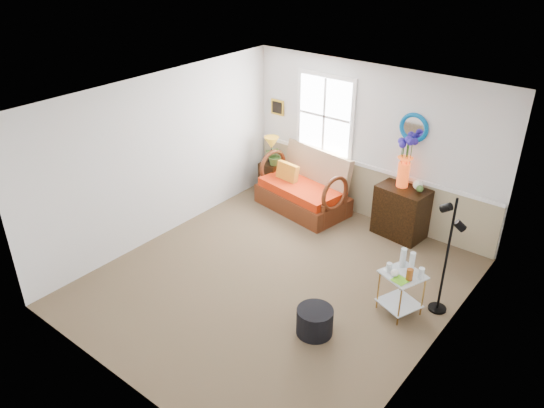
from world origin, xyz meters
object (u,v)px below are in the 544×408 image
Objects in this scene: cabinet at (401,212)px; lamp_stand at (270,177)px; loveseat at (303,182)px; ottoman at (315,321)px; floor_lamp at (447,257)px; side_table at (400,293)px.

lamp_stand is at bearing -171.78° from cabinet.
loveseat is 1.76m from cabinet.
cabinet is 2.81m from ottoman.
floor_lamp reaches higher than ottoman.
cabinet is 1.41× the size of side_table.
loveseat is at bearing 150.04° from side_table.
cabinet is 0.51× the size of floor_lamp.
cabinet is 1.98m from side_table.
lamp_stand is 1.30× the size of ottoman.
cabinet is (2.61, 0.08, 0.12)m from lamp_stand.
cabinet reaches higher than side_table.
floor_lamp is 1.82m from ottoman.
floor_lamp reaches higher than lamp_stand.
lamp_stand is (-0.87, 0.18, -0.22)m from loveseat.
cabinet is 1.94m from floor_lamp.
cabinet is at bearing 135.73° from floor_lamp.
ottoman is (-0.63, -1.02, -0.12)m from side_table.
ottoman is at bearing -121.71° from side_table.
side_table is at bearing 58.29° from ottoman.
floor_lamp is (3.01, -1.16, 0.31)m from loveseat.
floor_lamp reaches higher than side_table.
lamp_stand is 4.14m from floor_lamp.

